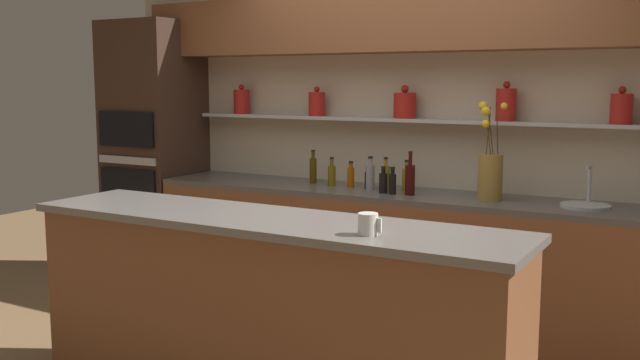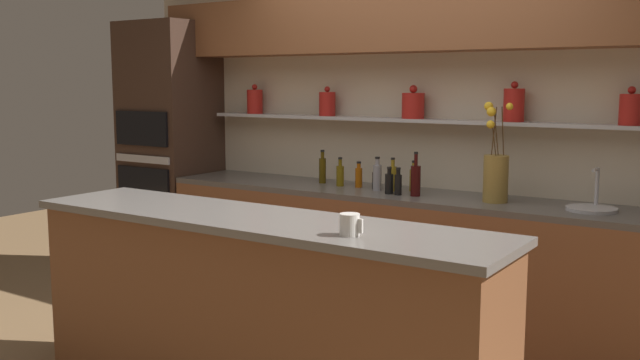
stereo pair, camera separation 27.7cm
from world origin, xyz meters
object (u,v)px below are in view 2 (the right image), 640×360
object	(u,v)px
bottle_wine_1	(416,180)
bottle_oil_3	(340,175)
oven_tower	(171,151)
bottle_oil_2	(393,178)
flower_vase	(495,173)
bottle_oil_6	(322,169)
bottle_sauce_5	(398,183)
bottle_sauce_4	(359,176)
bottle_sauce_9	(389,183)
bottle_sauce_0	(376,180)
bottle_oil_7	(414,179)
bottle_spirit_8	(377,177)
coffee_mug	(350,225)
sink_fixture	(592,207)

from	to	relation	value
bottle_wine_1	bottle_oil_3	bearing A→B (deg)	170.76
oven_tower	bottle_wine_1	size ratio (longest dim) A/B	7.32
bottle_oil_2	flower_vase	bearing A→B (deg)	-3.47
bottle_wine_1	bottle_oil_6	world-z (taller)	bottle_wine_1
oven_tower	bottle_sauce_5	distance (m)	2.25
bottle_sauce_5	bottle_sauce_4	bearing A→B (deg)	158.84
bottle_oil_3	bottle_sauce_9	size ratio (longest dim) A/B	1.14
bottle_sauce_0	bottle_oil_2	bearing A→B (deg)	-8.50
bottle_wine_1	bottle_sauce_9	size ratio (longest dim) A/B	1.60
bottle_sauce_5	bottle_oil_7	bearing A→B (deg)	85.91
bottle_sauce_4	bottle_spirit_8	size ratio (longest dim) A/B	0.79
bottle_oil_2	bottle_oil_6	xyz separation A→B (m)	(-0.62, 0.05, 0.01)
bottle_sauce_4	bottle_sauce_5	xyz separation A→B (m)	(0.40, -0.15, -0.00)
flower_vase	oven_tower	bearing A→B (deg)	179.67
bottle_spirit_8	coffee_mug	distance (m)	1.96
oven_tower	bottle_wine_1	world-z (taller)	oven_tower
bottle_wine_1	bottle_oil_3	xyz separation A→B (m)	(-0.66, 0.11, -0.03)
bottle_oil_7	bottle_sauce_0	bearing A→B (deg)	-168.34
bottle_oil_2	coffee_mug	distance (m)	1.95
flower_vase	bottle_oil_2	world-z (taller)	flower_vase
bottle_spirit_8	bottle_sauce_0	bearing A→B (deg)	124.76
bottle_wine_1	bottle_sauce_4	xyz separation A→B (m)	(-0.51, 0.13, -0.03)
flower_vase	bottle_spirit_8	size ratio (longest dim) A/B	2.66
bottle_sauce_4	bottle_sauce_5	world-z (taller)	bottle_sauce_4
bottle_oil_6	bottle_spirit_8	size ratio (longest dim) A/B	1.06
sink_fixture	bottle_wine_1	distance (m)	1.12
bottle_oil_6	bottle_oil_7	size ratio (longest dim) A/B	1.17
oven_tower	coffee_mug	distance (m)	3.37
bottle_oil_2	bottle_oil_3	bearing A→B (deg)	179.89
bottle_sauce_0	bottle_sauce_5	distance (m)	0.30
oven_tower	bottle_oil_6	world-z (taller)	oven_tower
flower_vase	bottle_oil_6	size ratio (longest dim) A/B	2.52
bottle_sauce_0	bottle_sauce_9	bearing A→B (deg)	-38.64
bottle_oil_3	bottle_oil_7	world-z (taller)	bottle_oil_7
bottle_oil_7	sink_fixture	bearing A→B (deg)	-4.46
bottle_spirit_8	bottle_sauce_4	bearing A→B (deg)	162.76
bottle_spirit_8	coffee_mug	size ratio (longest dim) A/B	2.21
oven_tower	bottle_sauce_5	bearing A→B (deg)	-2.70
bottle_wine_1	bottle_sauce_9	world-z (taller)	bottle_wine_1
bottle_sauce_9	coffee_mug	world-z (taller)	coffee_mug
oven_tower	bottle_oil_2	distance (m)	2.13
oven_tower	bottle_sauce_5	xyz separation A→B (m)	(2.24, -0.11, -0.09)
bottle_sauce_5	bottle_oil_7	size ratio (longest dim) A/B	0.87
flower_vase	sink_fixture	bearing A→B (deg)	2.79
flower_vase	bottle_sauce_9	distance (m)	0.73
bottle_oil_7	bottle_oil_2	bearing A→B (deg)	-148.91
bottle_oil_2	bottle_sauce_5	size ratio (longest dim) A/B	1.26
bottle_oil_3	bottle_sauce_5	world-z (taller)	bottle_oil_3
sink_fixture	bottle_spirit_8	world-z (taller)	sink_fixture
bottle_oil_2	coffee_mug	world-z (taller)	bottle_oil_2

